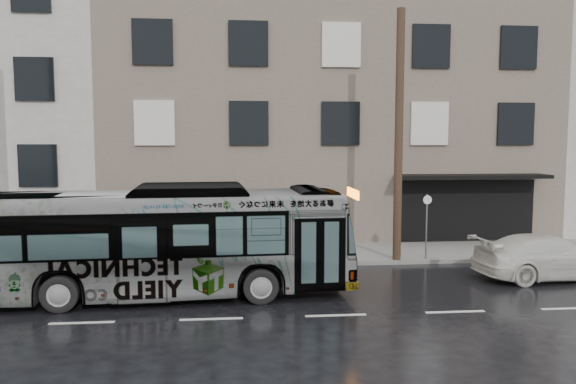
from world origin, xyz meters
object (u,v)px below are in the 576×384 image
at_px(utility_pole_front, 399,136).
at_px(white_sedan, 549,257).
at_px(bus, 150,241).
at_px(sign_post, 426,227).

height_order(utility_pole_front, white_sedan, utility_pole_front).
relative_size(bus, white_sedan, 2.35).
distance_m(utility_pole_front, bus, 9.54).
xyz_separation_m(bus, white_sedan, (12.67, 0.96, -0.90)).
relative_size(utility_pole_front, sign_post, 3.75).
bearing_deg(bus, sign_post, -72.21).
relative_size(utility_pole_front, bus, 0.77).
bearing_deg(sign_post, white_sedan, -38.69).
xyz_separation_m(utility_pole_front, bus, (-8.32, -3.57, -3.03)).
distance_m(sign_post, white_sedan, 4.21).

